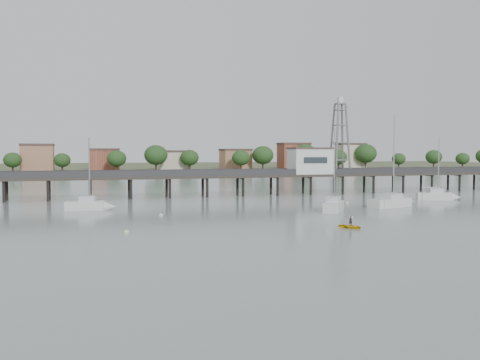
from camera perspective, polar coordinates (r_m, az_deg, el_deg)
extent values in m
plane|color=gray|center=(43.39, 9.64, -8.18)|extent=(500.00, 500.00, 0.00)
cube|color=#2D2823|center=(100.07, -5.71, 0.33)|extent=(150.00, 5.00, 0.50)
cube|color=#333335|center=(97.68, -5.44, 0.74)|extent=(150.00, 0.12, 1.10)
cube|color=#333335|center=(102.39, -5.96, 0.84)|extent=(150.00, 0.12, 1.10)
cylinder|color=black|center=(98.32, -5.49, -0.85)|extent=(0.50, 0.50, 4.40)
cylinder|color=black|center=(102.04, -5.90, -0.72)|extent=(0.50, 0.50, 4.40)
cube|color=silver|center=(107.54, 7.49, 1.97)|extent=(8.00, 5.00, 5.00)
cube|color=#4C3833|center=(107.53, 7.50, 3.38)|extent=(8.40, 5.40, 0.30)
cube|color=slate|center=(110.77, 10.63, 8.01)|extent=(1.80, 1.80, 0.30)
cube|color=silver|center=(110.84, 10.64, 8.39)|extent=(0.90, 0.90, 1.20)
cube|color=silver|center=(99.57, 20.17, -1.74)|extent=(5.48, 3.70, 1.65)
cone|color=silver|center=(100.47, 21.93, -1.73)|extent=(2.70, 2.62, 1.99)
cube|color=silver|center=(99.48, 20.18, -1.07)|extent=(2.69, 2.30, 0.75)
cylinder|color=#A5A8AA|center=(99.38, 20.43, 1.49)|extent=(0.18, 0.18, 9.58)
cylinder|color=#A5A8AA|center=(99.22, 19.71, -0.75)|extent=(2.82, 1.19, 0.12)
cube|color=silver|center=(77.22, 9.95, -2.92)|extent=(5.04, 5.82, 1.65)
cone|color=silver|center=(80.66, 10.35, -2.68)|extent=(3.13, 3.17, 2.18)
cube|color=silver|center=(77.11, 9.96, -2.06)|extent=(2.87, 3.04, 0.75)
cylinder|color=#A5A8AA|center=(77.22, 10.03, 1.59)|extent=(0.18, 0.18, 10.50)
cylinder|color=#A5A8AA|center=(76.14, 9.85, -1.70)|extent=(2.01, 2.72, 0.12)
cube|color=silver|center=(85.12, 15.84, -2.45)|extent=(7.32, 4.96, 1.65)
cone|color=silver|center=(88.59, 17.46, -2.26)|extent=(3.61, 3.51, 2.65)
cube|color=silver|center=(85.02, 15.85, -1.66)|extent=(3.60, 3.08, 0.75)
cylinder|color=#A5A8AA|center=(85.14, 16.10, 2.42)|extent=(0.18, 0.18, 12.79)
cylinder|color=#A5A8AA|center=(84.06, 15.40, -1.33)|extent=(3.75, 1.57, 0.12)
cube|color=silver|center=(80.28, -15.95, -2.77)|extent=(5.20, 2.96, 1.65)
cone|color=silver|center=(79.68, -13.80, -2.78)|extent=(2.42, 2.31, 1.90)
cube|color=silver|center=(80.17, -15.97, -1.93)|extent=(2.46, 1.97, 0.75)
cylinder|color=#A5A8AA|center=(79.85, -15.77, 1.10)|extent=(0.18, 0.18, 9.18)
cylinder|color=#A5A8AA|center=(80.31, -16.54, -1.54)|extent=(2.81, 0.76, 0.12)
imported|color=yellow|center=(60.40, 11.70, -5.04)|extent=(2.03, 1.44, 2.79)
imported|color=black|center=(60.40, 11.70, -5.04)|extent=(0.50, 1.16, 0.27)
ellipsoid|color=#F2ECBC|center=(69.67, 11.72, -3.91)|extent=(0.56, 0.56, 0.39)
ellipsoid|color=#F2ECBC|center=(57.03, -12.01, -5.44)|extent=(0.56, 0.56, 0.39)
ellipsoid|color=#F2ECBC|center=(89.03, 11.35, -2.41)|extent=(0.56, 0.56, 0.39)
ellipsoid|color=#F2ECBC|center=(71.25, -8.42, -3.73)|extent=(0.56, 0.56, 0.39)
cube|color=#475133|center=(283.90, -12.78, 1.33)|extent=(500.00, 170.00, 1.40)
cube|color=brown|center=(221.76, -20.78, 2.11)|extent=(13.00, 10.50, 9.00)
cube|color=brown|center=(221.36, -14.31, 2.21)|extent=(13.00, 10.50, 9.00)
cube|color=brown|center=(224.23, -7.14, 2.29)|extent=(13.00, 10.50, 9.00)
cube|color=brown|center=(230.22, -0.49, 2.33)|extent=(13.00, 10.50, 9.00)
cube|color=brown|center=(239.12, 5.74, 2.34)|extent=(13.00, 10.50, 9.00)
cube|color=brown|center=(251.10, 11.67, 2.33)|extent=(13.00, 10.50, 9.00)
ellipsoid|color=#1C3B18|center=(210.03, -11.45, 2.29)|extent=(8.00, 8.00, 6.80)
ellipsoid|color=#1C3B18|center=(251.08, 17.00, 2.33)|extent=(8.00, 8.00, 6.80)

